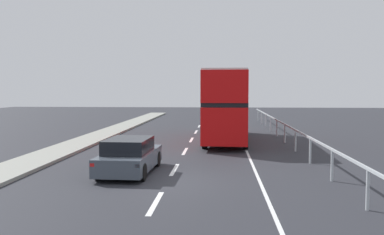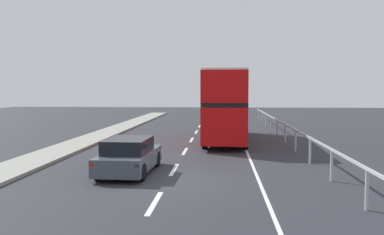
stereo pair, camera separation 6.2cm
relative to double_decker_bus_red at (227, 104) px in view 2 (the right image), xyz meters
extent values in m
cube|color=#292B31|center=(-2.29, -11.52, -2.39)|extent=(74.66, 120.00, 0.10)
cube|color=silver|center=(-2.29, -14.47, -2.34)|extent=(0.16, 2.46, 0.01)
cube|color=silver|center=(-2.29, -9.56, -2.34)|extent=(0.16, 2.46, 0.01)
cube|color=silver|center=(-2.29, -4.65, -2.34)|extent=(0.16, 2.46, 0.01)
cube|color=silver|center=(-2.29, 0.26, -2.34)|extent=(0.16, 2.46, 0.01)
cube|color=silver|center=(-2.29, 5.17, -2.34)|extent=(0.16, 2.46, 0.01)
cube|color=silver|center=(-2.29, 10.08, -2.34)|extent=(0.16, 2.46, 0.01)
cube|color=silver|center=(-2.29, 14.99, -2.34)|extent=(0.16, 2.46, 0.01)
cube|color=silver|center=(0.99, -2.52, -2.34)|extent=(0.12, 46.00, 0.01)
cube|color=#B1B8BD|center=(3.57, -2.52, -1.21)|extent=(0.08, 42.00, 0.08)
cylinder|color=#B1B8BD|center=(3.57, -14.77, -1.78)|extent=(0.10, 0.10, 1.14)
cylinder|color=#B1B8BD|center=(3.57, -11.27, -1.78)|extent=(0.10, 0.10, 1.14)
cylinder|color=#B1B8BD|center=(3.57, -7.77, -1.78)|extent=(0.10, 0.10, 1.14)
cylinder|color=#B1B8BD|center=(3.57, -4.27, -1.78)|extent=(0.10, 0.10, 1.14)
cylinder|color=#B1B8BD|center=(3.57, -0.77, -1.78)|extent=(0.10, 0.10, 1.14)
cylinder|color=#B1B8BD|center=(3.57, 2.73, -1.78)|extent=(0.10, 0.10, 1.14)
cylinder|color=#B1B8BD|center=(3.57, 6.23, -1.78)|extent=(0.10, 0.10, 1.14)
cylinder|color=#B1B8BD|center=(3.57, 9.73, -1.78)|extent=(0.10, 0.10, 1.14)
cylinder|color=#B1B8BD|center=(3.57, 13.23, -1.78)|extent=(0.10, 0.10, 1.14)
cylinder|color=#B1B8BD|center=(3.57, 16.73, -1.78)|extent=(0.10, 0.10, 1.14)
cube|color=red|center=(0.00, -0.01, -1.00)|extent=(2.88, 10.54, 2.00)
cube|color=black|center=(0.00, -0.01, 0.12)|extent=(2.88, 10.13, 0.24)
cube|color=red|center=(0.00, -0.01, 1.09)|extent=(2.88, 10.54, 1.70)
cube|color=silver|center=(0.00, -0.01, 1.99)|extent=(2.83, 10.33, 0.10)
cube|color=black|center=(0.22, 5.19, -0.90)|extent=(2.20, 0.13, 1.40)
cube|color=yellow|center=(0.22, 5.19, 1.52)|extent=(1.47, 0.10, 0.28)
cylinder|color=black|center=(-0.96, 3.86, -1.84)|extent=(0.32, 1.01, 1.00)
cylinder|color=black|center=(1.28, 3.77, -1.84)|extent=(0.32, 1.01, 1.00)
cylinder|color=black|center=(-1.27, -3.58, -1.84)|extent=(0.32, 1.01, 1.00)
cylinder|color=black|center=(0.97, -3.68, -1.84)|extent=(0.32, 1.01, 1.00)
cube|color=#414A55|center=(-3.97, -10.27, -1.83)|extent=(1.93, 4.26, 0.66)
cube|color=black|center=(-3.98, -10.48, -1.23)|extent=(1.65, 2.36, 0.54)
cube|color=red|center=(-4.83, -12.32, -1.67)|extent=(0.16, 0.07, 0.12)
cube|color=red|center=(-3.24, -12.37, -1.67)|extent=(0.16, 0.07, 0.12)
cylinder|color=black|center=(-4.74, -8.85, -2.02)|extent=(0.22, 0.65, 0.64)
cylinder|color=black|center=(-3.11, -8.90, -2.02)|extent=(0.22, 0.65, 0.64)
cylinder|color=black|center=(-4.83, -11.65, -2.02)|extent=(0.22, 0.65, 0.64)
cylinder|color=black|center=(-3.20, -11.70, -2.02)|extent=(0.22, 0.65, 0.64)
camera|label=1|loc=(-0.44, -25.83, 0.93)|focal=37.77mm
camera|label=2|loc=(-0.37, -25.82, 0.93)|focal=37.77mm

